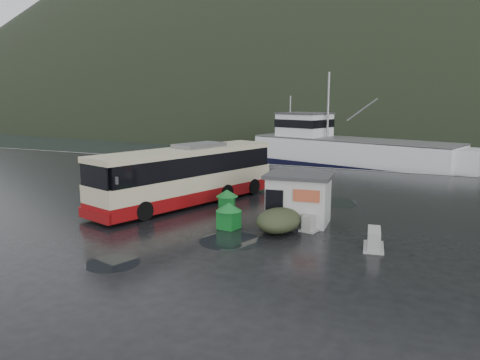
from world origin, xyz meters
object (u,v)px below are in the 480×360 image
at_px(waste_bin_left, 229,228).
at_px(fishing_trawler, 351,157).
at_px(jersey_barrier_a, 373,248).
at_px(jersey_barrier_b, 313,229).
at_px(white_van, 162,195).
at_px(ticket_kiosk, 298,223).
at_px(coach_bus, 188,204).
at_px(waste_bin_right, 227,212).
at_px(dome_tent, 278,231).

height_order(waste_bin_left, fishing_trawler, fishing_trawler).
distance_m(jersey_barrier_a, jersey_barrier_b, 3.78).
xyz_separation_m(white_van, jersey_barrier_a, (14.90, -5.87, 0.00)).
relative_size(waste_bin_left, ticket_kiosk, 0.39).
distance_m(coach_bus, white_van, 3.29).
bearing_deg(waste_bin_right, coach_bus, 164.80).
bearing_deg(fishing_trawler, waste_bin_right, -76.65).
bearing_deg(coach_bus, dome_tent, -8.53).
bearing_deg(dome_tent, jersey_barrier_b, 36.45).
distance_m(white_van, waste_bin_right, 6.51).
relative_size(waste_bin_right, jersey_barrier_a, 0.76).
bearing_deg(dome_tent, coach_bus, 154.09).
height_order(white_van, waste_bin_right, white_van).
relative_size(waste_bin_left, dome_tent, 0.46).
bearing_deg(waste_bin_right, jersey_barrier_a, -21.46).
bearing_deg(waste_bin_right, jersey_barrier_b, -15.94).
bearing_deg(coach_bus, jersey_barrier_a, -2.48).
xyz_separation_m(waste_bin_left, waste_bin_right, (-1.61, 3.17, 0.00)).
relative_size(coach_bus, jersey_barrier_b, 8.09).
bearing_deg(white_van, dome_tent, -43.12).
bearing_deg(fishing_trawler, coach_bus, -83.22).
relative_size(white_van, fishing_trawler, 0.25).
bearing_deg(coach_bus, jersey_barrier_b, 1.71).
relative_size(white_van, waste_bin_left, 5.08).
xyz_separation_m(white_van, ticket_kiosk, (10.60, -3.14, 0.00)).
bearing_deg(waste_bin_right, white_van, 158.41).
bearing_deg(waste_bin_right, waste_bin_left, -63.07).
bearing_deg(dome_tent, jersey_barrier_a, -9.66).
bearing_deg(jersey_barrier_a, waste_bin_left, 177.57).
height_order(coach_bus, white_van, coach_bus).
relative_size(white_van, ticket_kiosk, 2.00).
relative_size(waste_bin_right, dome_tent, 0.45).
xyz_separation_m(white_van, fishing_trawler, (7.91, 25.98, 0.00)).
xyz_separation_m(dome_tent, fishing_trawler, (-2.25, 31.05, 0.00)).
xyz_separation_m(waste_bin_right, fishing_trawler, (1.86, 28.38, 0.00)).
bearing_deg(coach_bus, white_van, 169.45).
distance_m(white_van, ticket_kiosk, 11.06).
distance_m(jersey_barrier_a, fishing_trawler, 32.61).
bearing_deg(fishing_trawler, jersey_barrier_b, -65.84).
xyz_separation_m(waste_bin_left, dome_tent, (2.50, 0.50, 0.00)).
distance_m(coach_bus, fishing_trawler, 27.97).
height_order(coach_bus, dome_tent, coach_bus).
bearing_deg(ticket_kiosk, coach_bus, 163.02).
relative_size(ticket_kiosk, fishing_trawler, 0.13).
distance_m(white_van, dome_tent, 11.36).
distance_m(dome_tent, fishing_trawler, 31.13).
xyz_separation_m(waste_bin_right, ticket_kiosk, (4.55, -0.74, 0.00)).
bearing_deg(jersey_barrier_b, dome_tent, -143.55).
height_order(waste_bin_right, jersey_barrier_a, waste_bin_right).
height_order(coach_bus, waste_bin_left, coach_bus).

